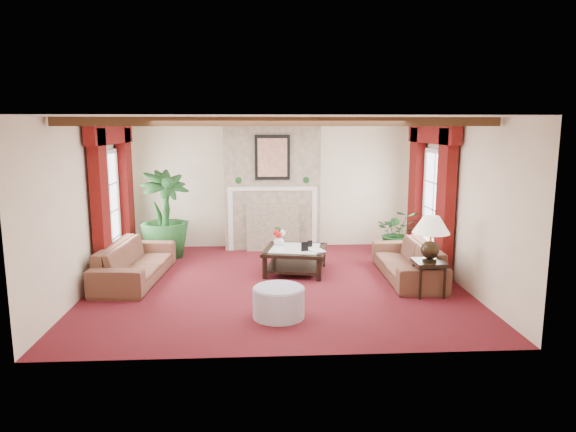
{
  "coord_description": "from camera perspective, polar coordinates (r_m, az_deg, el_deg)",
  "views": [
    {
      "loc": [
        -0.28,
        -8.22,
        2.58
      ],
      "look_at": [
        0.21,
        0.4,
        1.07
      ],
      "focal_mm": 32.0,
      "sensor_mm": 36.0,
      "label": 1
    }
  ],
  "objects": [
    {
      "name": "small_plant",
      "position": [
        10.6,
        12.07,
        -2.33
      ],
      "size": [
        1.1,
        1.17,
        0.74
      ],
      "primitive_type": "imported",
      "rotation": [
        0.0,
        0.0,
        -0.13
      ],
      "color": "black",
      "rests_on": "ground"
    },
    {
      "name": "photo_frame_b",
      "position": [
        9.21,
        2.44,
        -3.11
      ],
      "size": [
        0.1,
        0.05,
        0.13
      ],
      "primitive_type": null,
      "rotation": [
        0.0,
        0.0,
        0.39
      ],
      "color": "black",
      "rests_on": "coffee_table"
    },
    {
      "name": "potted_palm",
      "position": [
        10.48,
        -13.48,
        -1.87
      ],
      "size": [
        2.52,
        2.6,
        0.97
      ],
      "primitive_type": "imported",
      "rotation": [
        0.0,
        0.0,
        0.56
      ],
      "color": "black",
      "rests_on": "ground"
    },
    {
      "name": "photo_frame_a",
      "position": [
        8.89,
        1.88,
        -3.44
      ],
      "size": [
        0.13,
        0.05,
        0.17
      ],
      "primitive_type": null,
      "rotation": [
        0.0,
        0.0,
        0.2
      ],
      "color": "black",
      "rests_on": "coffee_table"
    },
    {
      "name": "back_wall",
      "position": [
        11.04,
        -1.79,
        3.54
      ],
      "size": [
        6.0,
        0.02,
        2.7
      ],
      "primitive_type": "cube",
      "color": "beige",
      "rests_on": "ground"
    },
    {
      "name": "side_table",
      "position": [
        8.25,
        15.35,
        -6.66
      ],
      "size": [
        0.47,
        0.47,
        0.55
      ],
      "primitive_type": null,
      "rotation": [
        0.0,
        0.0,
        0.01
      ],
      "color": "black",
      "rests_on": "ground"
    },
    {
      "name": "ceiling",
      "position": [
        8.22,
        -1.33,
        10.78
      ],
      "size": [
        6.0,
        6.0,
        0.0
      ],
      "primitive_type": "plane",
      "rotation": [
        3.14,
        0.0,
        0.0
      ],
      "color": "white",
      "rests_on": "floor"
    },
    {
      "name": "fireplace",
      "position": [
        10.77,
        -1.8,
        10.58
      ],
      "size": [
        2.0,
        0.52,
        2.7
      ],
      "primitive_type": null,
      "color": "tan",
      "rests_on": "ground"
    },
    {
      "name": "floor",
      "position": [
        8.62,
        -1.26,
        -7.48
      ],
      "size": [
        6.0,
        6.0,
        0.0
      ],
      "primitive_type": "plane",
      "color": "#420B11",
      "rests_on": "ground"
    },
    {
      "name": "ottoman",
      "position": [
        7.1,
        -1.04,
        -9.59
      ],
      "size": [
        0.71,
        0.71,
        0.41
      ],
      "primitive_type": "cylinder",
      "color": "#B1ABC1",
      "rests_on": "ground"
    },
    {
      "name": "table_lamp",
      "position": [
        8.09,
        15.56,
        -2.37
      ],
      "size": [
        0.56,
        0.56,
        0.72
      ],
      "primitive_type": null,
      "color": "black",
      "rests_on": "side_table"
    },
    {
      "name": "coffee_table",
      "position": [
        9.19,
        0.8,
        -4.95
      ],
      "size": [
        1.26,
        1.26,
        0.44
      ],
      "primitive_type": null,
      "rotation": [
        0.0,
        0.0,
        -0.2
      ],
      "color": "black",
      "rests_on": "ground"
    },
    {
      "name": "curtains_right",
      "position": [
        9.74,
        15.77,
        9.4
      ],
      "size": [
        0.2,
        2.4,
        2.55
      ],
      "primitive_type": null,
      "color": "#4C0A0A",
      "rests_on": "ground"
    },
    {
      "name": "ceiling_beams",
      "position": [
        8.22,
        -1.33,
        10.36
      ],
      "size": [
        6.0,
        3.0,
        0.12
      ],
      "primitive_type": null,
      "color": "#3A2212",
      "rests_on": "ceiling"
    },
    {
      "name": "french_door_right",
      "position": [
        9.78,
        16.27,
        6.91
      ],
      "size": [
        0.1,
        1.1,
        2.16
      ],
      "primitive_type": null,
      "color": "white",
      "rests_on": "ground"
    },
    {
      "name": "book",
      "position": [
        8.86,
        2.55,
        -3.01
      ],
      "size": [
        0.24,
        0.14,
        0.32
      ],
      "primitive_type": "imported",
      "rotation": [
        0.0,
        0.0,
        0.27
      ],
      "color": "black",
      "rests_on": "coffee_table"
    },
    {
      "name": "flower_vase",
      "position": [
        9.33,
        -1.03,
        -2.72
      ],
      "size": [
        0.24,
        0.25,
        0.2
      ],
      "primitive_type": "imported",
      "rotation": [
        0.0,
        0.0,
        -0.11
      ],
      "color": "silver",
      "rests_on": "coffee_table"
    },
    {
      "name": "left_wall",
      "position": [
        8.74,
        -21.35,
        1.17
      ],
      "size": [
        0.02,
        5.5,
        2.7
      ],
      "primitive_type": "cube",
      "color": "beige",
      "rests_on": "ground"
    },
    {
      "name": "sofa_right",
      "position": [
        9.05,
        13.17,
        -4.21
      ],
      "size": [
        2.11,
        0.67,
        0.82
      ],
      "primitive_type": "imported",
      "rotation": [
        0.0,
        0.0,
        -1.59
      ],
      "color": "#3D1019",
      "rests_on": "ground"
    },
    {
      "name": "curtains_left",
      "position": [
        9.57,
        -19.15,
        9.22
      ],
      "size": [
        0.2,
        2.4,
        2.55
      ],
      "primitive_type": null,
      "color": "#4C0A0A",
      "rests_on": "ground"
    },
    {
      "name": "sofa_left",
      "position": [
        9.07,
        -16.65,
        -4.21
      ],
      "size": [
        2.29,
        0.98,
        0.86
      ],
      "primitive_type": "imported",
      "rotation": [
        0.0,
        0.0,
        1.49
      ],
      "color": "#3D1019",
      "rests_on": "ground"
    },
    {
      "name": "french_door_left",
      "position": [
        9.61,
        -19.65,
        6.69
      ],
      "size": [
        0.1,
        1.1,
        2.16
      ],
      "primitive_type": null,
      "color": "white",
      "rests_on": "ground"
    },
    {
      "name": "right_wall",
      "position": [
        8.93,
        18.33,
        1.52
      ],
      "size": [
        0.02,
        5.5,
        2.7
      ],
      "primitive_type": "cube",
      "color": "beige",
      "rests_on": "ground"
    }
  ]
}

